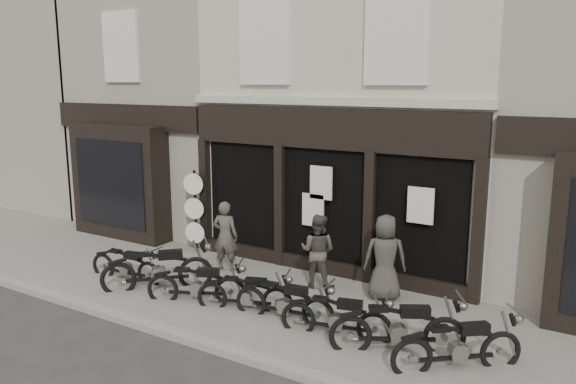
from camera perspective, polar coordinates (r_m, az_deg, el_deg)
The scene contains 18 objects.
ground_plane at distance 10.94m, azimuth -3.94°, elevation -13.02°, with size 90.00×90.00×0.00m, color #2D2B28.
pavement at distance 11.60m, azimuth -1.31°, elevation -11.22°, with size 30.00×4.20×0.12m, color slate.
kerb at distance 10.02m, azimuth -8.26°, elevation -15.08°, with size 30.00×0.25×0.13m, color gray.
central_building at distance 15.21m, azimuth 9.20°, elevation 9.55°, with size 7.30×6.22×8.34m.
neighbour_left at distance 18.56m, azimuth -9.54°, elevation 9.69°, with size 5.60×6.73×8.34m.
filler_left at distance 24.75m, azimuth -23.93°, elevation 9.38°, with size 11.00×6.00×8.20m, color gray.
motorcycle_0 at distance 13.18m, azimuth -16.11°, elevation -7.43°, with size 1.94×0.53×0.93m.
motorcycle_1 at distance 12.44m, azimuth -12.99°, elevation -8.01°, with size 1.85×1.86×1.13m.
motorcycle_2 at distance 11.61m, azimuth -9.16°, elevation -9.59°, with size 1.90×1.14×0.98m.
motorcycle_3 at distance 11.11m, azimuth -4.33°, elevation -10.57°, with size 1.83×0.92×0.92m.
motorcycle_4 at distance 10.65m, azimuth -0.30°, elevation -11.44°, with size 2.02×0.55×0.97m.
motorcycle_5 at distance 10.06m, azimuth 5.02°, elevation -12.91°, with size 1.97×0.75×0.96m.
motorcycle_6 at distance 9.67m, azimuth 11.22°, elevation -13.82°, with size 2.04×1.37×1.08m.
motorcycle_7 at distance 9.35m, azimuth 16.94°, elevation -15.17°, with size 1.76×1.58×1.02m.
man_left at distance 13.16m, azimuth -6.39°, elevation -4.47°, with size 0.60×0.40×1.65m, color #443F38.
man_centre at distance 12.05m, azimuth 3.04°, elevation -5.99°, with size 0.78×0.61×1.60m, color #433D36.
man_right at distance 11.53m, azimuth 9.84°, elevation -6.56°, with size 0.86×0.56×1.76m, color #393530.
advert_sign_post at distance 14.61m, azimuth -9.43°, elevation -2.33°, with size 0.55×0.35×2.26m.
Camera 1 is at (5.86, -8.08, 4.48)m, focal length 35.00 mm.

